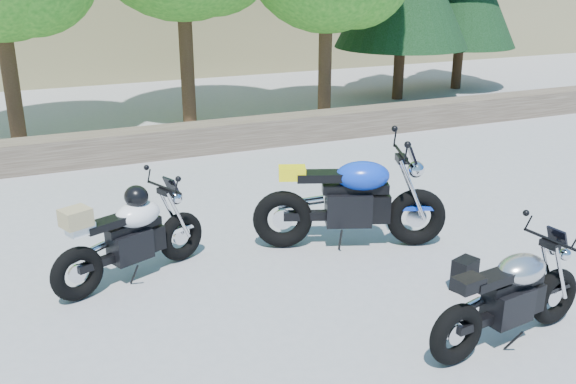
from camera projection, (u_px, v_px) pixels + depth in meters
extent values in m
plane|color=gray|center=(309.00, 296.00, 6.43)|extent=(90.00, 90.00, 0.00)
cube|color=#4D4133|center=(176.00, 141.00, 11.12)|extent=(22.00, 0.55, 0.50)
cylinder|color=#382314|center=(8.00, 62.00, 11.24)|extent=(0.28, 0.28, 3.02)
cylinder|color=#382314|center=(186.00, 42.00, 12.75)|extent=(0.28, 0.28, 3.36)
cylinder|color=#382314|center=(325.00, 50.00, 13.34)|extent=(0.28, 0.28, 2.91)
cylinder|color=#382314|center=(400.00, 54.00, 15.47)|extent=(0.26, 0.26, 2.16)
cylinder|color=#382314|center=(458.00, 52.00, 16.84)|extent=(0.26, 0.26, 1.92)
torus|color=black|center=(554.00, 297.00, 5.86)|extent=(0.56, 0.21, 0.55)
torus|color=black|center=(456.00, 334.00, 5.26)|extent=(0.56, 0.21, 0.55)
cylinder|color=silver|center=(554.00, 297.00, 5.86)|extent=(0.19, 0.06, 0.19)
cylinder|color=silver|center=(456.00, 334.00, 5.26)|extent=(0.19, 0.06, 0.19)
cube|color=black|center=(508.00, 305.00, 5.52)|extent=(0.44, 0.31, 0.31)
cube|color=black|center=(515.00, 283.00, 5.48)|extent=(0.61, 0.22, 0.09)
ellipsoid|color=#AFAFB4|center=(521.00, 269.00, 5.47)|extent=(0.53, 0.40, 0.26)
cube|color=black|center=(491.00, 280.00, 5.29)|extent=(0.45, 0.24, 0.08)
cube|color=black|center=(469.00, 284.00, 5.15)|extent=(0.26, 0.20, 0.11)
cylinder|color=black|center=(551.00, 240.00, 5.57)|extent=(0.10, 0.56, 0.03)
sphere|color=silver|center=(559.00, 252.00, 5.69)|extent=(0.15, 0.15, 0.15)
torus|color=black|center=(181.00, 236.00, 7.13)|extent=(0.57, 0.35, 0.56)
torus|color=black|center=(77.00, 274.00, 6.28)|extent=(0.57, 0.35, 0.56)
cylinder|color=silver|center=(181.00, 236.00, 7.13)|extent=(0.19, 0.11, 0.19)
cylinder|color=silver|center=(77.00, 274.00, 6.28)|extent=(0.19, 0.11, 0.19)
cube|color=black|center=(130.00, 245.00, 6.66)|extent=(0.49, 0.41, 0.31)
cube|color=black|center=(134.00, 227.00, 6.63)|extent=(0.62, 0.37, 0.09)
ellipsoid|color=white|center=(138.00, 214.00, 6.63)|extent=(0.59, 0.51, 0.27)
cube|color=black|center=(105.00, 224.00, 6.37)|extent=(0.48, 0.35, 0.08)
cube|color=white|center=(80.00, 228.00, 6.18)|extent=(0.29, 0.26, 0.11)
cylinder|color=black|center=(164.00, 188.00, 6.80)|extent=(0.25, 0.54, 0.03)
sphere|color=silver|center=(176.00, 197.00, 6.95)|extent=(0.16, 0.16, 0.16)
ellipsoid|color=black|center=(136.00, 196.00, 6.57)|extent=(0.33, 0.33, 0.23)
cube|color=#938255|center=(76.00, 218.00, 6.12)|extent=(0.33, 0.31, 0.17)
torus|color=black|center=(416.00, 217.00, 7.49)|extent=(0.71, 0.41, 0.70)
torus|color=black|center=(283.00, 219.00, 7.43)|extent=(0.71, 0.41, 0.70)
cylinder|color=silver|center=(416.00, 217.00, 7.49)|extent=(0.24, 0.13, 0.24)
cylinder|color=silver|center=(283.00, 219.00, 7.43)|extent=(0.24, 0.13, 0.24)
cube|color=black|center=(348.00, 208.00, 7.42)|extent=(0.60, 0.49, 0.39)
cube|color=black|center=(355.00, 188.00, 7.34)|extent=(0.77, 0.43, 0.11)
ellipsoid|color=#0D35C6|center=(363.00, 176.00, 7.29)|extent=(0.73, 0.61, 0.33)
cube|color=black|center=(321.00, 176.00, 7.27)|extent=(0.59, 0.42, 0.10)
cube|color=#FFED0D|center=(292.00, 173.00, 7.25)|extent=(0.36, 0.31, 0.14)
cylinder|color=black|center=(402.00, 154.00, 7.23)|extent=(0.29, 0.68, 0.03)
sphere|color=silver|center=(416.00, 169.00, 7.29)|extent=(0.20, 0.20, 0.20)
cube|color=black|center=(465.00, 274.00, 6.50)|extent=(0.29, 0.25, 0.34)
cube|color=maroon|center=(473.00, 286.00, 6.46)|extent=(0.19, 0.10, 0.14)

